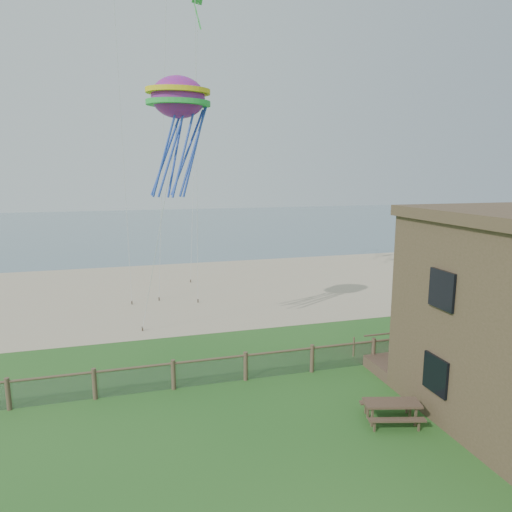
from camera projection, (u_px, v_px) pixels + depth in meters
name	position (u px, v px, depth m)	size (l,w,h in m)	color
ground	(296.00, 467.00, 13.54)	(160.00, 160.00, 0.00)	#23581E
sand_beach	(193.00, 289.00, 34.37)	(72.00, 20.00, 0.02)	tan
ocean	(156.00, 225.00, 76.04)	(160.00, 68.00, 0.02)	slate
chainlink_fence	(246.00, 368.00, 19.12)	(36.20, 0.20, 1.25)	#503C2D
picnic_table	(392.00, 411.00, 15.91)	(1.94, 1.46, 0.82)	brown
octopus_kite	(179.00, 133.00, 21.02)	(2.95, 2.08, 6.08)	red
kite_green	(198.00, 5.00, 29.26)	(0.94, 0.70, 2.04)	green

